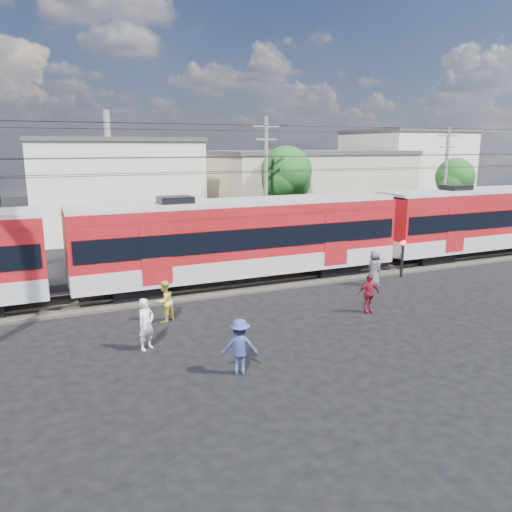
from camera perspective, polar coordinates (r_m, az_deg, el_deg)
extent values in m
plane|color=black|center=(17.31, 4.07, -10.33)|extent=(120.00, 120.00, 0.00)
cube|color=#2D2823|center=(24.25, -4.80, -3.46)|extent=(70.00, 3.40, 0.12)
cube|color=#59544C|center=(23.54, -4.20, -3.64)|extent=(70.00, 0.12, 0.12)
cube|color=#59544C|center=(24.90, -5.37, -2.76)|extent=(70.00, 0.12, 0.12)
cube|color=black|center=(23.29, -13.45, -3.70)|extent=(2.40, 2.20, 0.70)
cube|color=black|center=(26.94, 8.46, -1.29)|extent=(2.40, 2.20, 0.70)
cube|color=gray|center=(24.46, -1.69, -0.64)|extent=(16.00, 3.00, 0.90)
cube|color=maroon|center=(24.14, -1.72, 3.18)|extent=(16.00, 3.00, 2.40)
cube|color=black|center=(24.18, -1.71, 2.59)|extent=(15.68, 3.08, 0.95)
cube|color=gray|center=(23.97, -1.74, 6.13)|extent=(16.00, 2.60, 0.25)
cube|color=black|center=(30.88, 18.82, -0.06)|extent=(2.40, 2.20, 0.70)
cube|color=gray|center=(34.38, 25.23, 1.99)|extent=(16.00, 3.00, 0.90)
cube|color=maroon|center=(34.15, 25.49, 4.71)|extent=(16.00, 3.00, 2.40)
cube|color=black|center=(34.18, 25.45, 4.30)|extent=(15.68, 3.08, 0.95)
cube|color=gray|center=(34.03, 25.68, 6.79)|extent=(16.00, 2.60, 0.25)
cylinder|color=black|center=(22.69, -4.46, 9.41)|extent=(70.00, 0.03, 0.03)
cylinder|color=black|center=(24.02, -5.59, 9.56)|extent=(70.00, 0.03, 0.03)
cylinder|color=black|center=(22.67, -4.49, 11.18)|extent=(70.00, 0.03, 0.03)
cylinder|color=black|center=(23.99, -5.63, 11.23)|extent=(70.00, 0.03, 0.03)
cylinder|color=black|center=(20.06, -1.80, 14.76)|extent=(70.00, 0.03, 0.03)
cylinder|color=black|center=(26.67, -7.64, 14.09)|extent=(70.00, 0.03, 0.03)
cube|color=beige|center=(41.57, -16.26, 7.58)|extent=(12.00, 12.00, 7.00)
cube|color=#3F3D3A|center=(41.44, -16.57, 12.60)|extent=(12.24, 12.24, 0.30)
cube|color=tan|center=(43.90, 5.69, 7.59)|extent=(16.00, 10.00, 6.00)
cube|color=#3F3D3A|center=(43.74, 5.78, 11.70)|extent=(16.32, 10.20, 0.30)
cube|color=beige|center=(55.14, 16.55, 9.17)|extent=(10.00, 10.00, 8.00)
cube|color=#3F3D3A|center=(55.09, 16.82, 13.48)|extent=(10.20, 10.20, 0.30)
cylinder|color=slate|center=(32.16, 1.14, 8.11)|extent=(0.24, 0.24, 8.50)
cube|color=slate|center=(32.09, 1.17, 14.62)|extent=(1.80, 0.12, 0.12)
cube|color=slate|center=(32.07, 1.16, 13.19)|extent=(1.40, 0.12, 0.12)
cylinder|color=slate|center=(39.42, 20.76, 7.76)|extent=(0.24, 0.24, 8.00)
cube|color=slate|center=(39.33, 21.15, 12.69)|extent=(1.80, 0.12, 0.12)
cube|color=slate|center=(39.32, 21.06, 11.53)|extent=(1.40, 0.12, 0.12)
cylinder|color=#382619|center=(36.39, 3.42, 4.98)|extent=(0.36, 0.36, 3.92)
sphere|color=#164112|center=(36.13, 3.48, 9.60)|extent=(3.64, 3.64, 3.64)
sphere|color=#164112|center=(36.71, 4.10, 8.55)|extent=(2.80, 2.80, 2.80)
cylinder|color=#382619|center=(44.56, 21.53, 5.15)|extent=(0.36, 0.36, 3.36)
sphere|color=#164112|center=(44.34, 21.80, 8.37)|extent=(3.12, 3.12, 3.12)
sphere|color=#164112|center=(45.02, 22.00, 7.64)|extent=(2.40, 2.40, 2.40)
imported|color=silver|center=(17.20, -12.45, -7.60)|extent=(0.77, 0.70, 1.77)
imported|color=gold|center=(19.70, -10.41, -5.11)|extent=(1.01, 0.96, 1.64)
imported|color=navy|center=(15.10, -1.87, -10.29)|extent=(1.26, 0.98, 1.72)
imported|color=maroon|center=(20.90, 12.74, -4.20)|extent=(0.98, 0.48, 1.63)
imported|color=#515256|center=(25.01, 13.37, -1.33)|extent=(0.68, 0.93, 1.75)
imported|color=#AEB0B6|center=(38.16, 21.14, 2.49)|extent=(3.84, 1.88, 1.26)
cylinder|color=black|center=(26.96, 16.36, -0.38)|extent=(0.13, 0.13, 1.88)
sphere|color=#FF140C|center=(26.78, 16.47, 1.47)|extent=(0.29, 0.29, 0.29)
cube|color=black|center=(26.78, 16.47, 1.47)|extent=(0.26, 0.06, 0.36)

